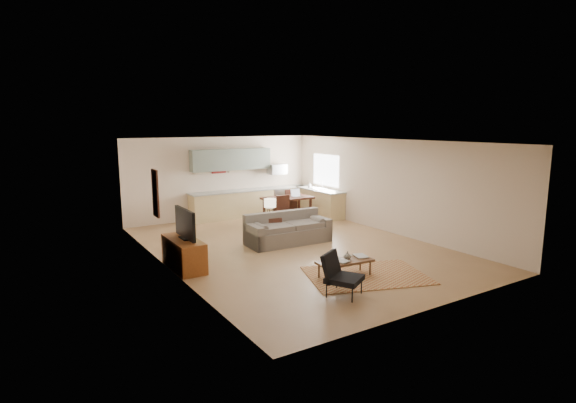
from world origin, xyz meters
TOP-DOWN VIEW (x-y plane):
  - room at (0.00, 0.00)m, footprint 9.00×9.00m
  - kitchen_counter_back at (0.90, 4.18)m, footprint 4.26×0.64m
  - kitchen_counter_right at (2.93, 3.00)m, footprint 0.64×2.26m
  - kitchen_range at (2.00, 4.18)m, footprint 0.62×0.62m
  - kitchen_microwave at (2.00, 4.20)m, footprint 0.62×0.40m
  - upper_cabinets at (0.30, 4.33)m, footprint 2.80×0.34m
  - window_right at (3.23, 3.00)m, footprint 0.02×1.40m
  - wall_art_left at (-3.21, 0.90)m, footprint 0.06×0.42m
  - triptych at (-0.10, 4.47)m, footprint 1.70×0.04m
  - rug at (0.09, -2.63)m, footprint 2.83×2.37m
  - sofa at (0.09, 0.44)m, footprint 2.36×1.10m
  - coffee_table at (-0.34, -2.44)m, footprint 1.23×0.56m
  - book_a at (-0.58, -2.47)m, footprint 0.34×0.40m
  - book_b at (-0.00, -2.37)m, footprint 0.41×0.46m
  - vase at (-0.24, -2.40)m, footprint 0.19×0.19m
  - armchair at (-0.99, -3.22)m, footprint 0.95×0.95m
  - tv_credenza at (-2.95, -0.13)m, footprint 0.55×1.43m
  - tv at (-2.90, -0.13)m, footprint 0.11×1.10m
  - console_table at (-0.21, 0.86)m, footprint 0.65×0.52m
  - table_lamp at (-0.21, 0.86)m, footprint 0.36×0.36m
  - dining_table at (1.53, 2.77)m, footprint 1.58×0.92m
  - dining_chair_near at (1.07, 2.08)m, footprint 0.46×0.48m
  - dining_chair_far at (1.99, 3.45)m, footprint 0.49×0.51m
  - laptop at (1.84, 2.66)m, footprint 0.34×0.25m
  - soap_bottle at (2.83, 3.38)m, footprint 0.10×0.11m

SIDE VIEW (x-z plane):
  - rug at x=0.09m, z-range 0.00..0.02m
  - coffee_table at x=-0.34m, z-range 0.00..0.36m
  - console_table at x=-0.21m, z-range 0.00..0.65m
  - tv_credenza at x=-2.95m, z-range 0.00..0.66m
  - book_b at x=0.00m, z-range 0.36..0.38m
  - book_a at x=-0.58m, z-range 0.36..0.39m
  - armchair at x=-0.99m, z-range 0.00..0.79m
  - dining_table at x=1.53m, z-range 0.00..0.79m
  - sofa at x=0.09m, z-range 0.00..0.81m
  - vase at x=-0.24m, z-range 0.36..0.52m
  - kitchen_range at x=2.00m, z-range 0.00..0.90m
  - kitchen_counter_back at x=0.90m, z-range 0.00..0.92m
  - kitchen_counter_right at x=2.93m, z-range 0.00..0.92m
  - dining_chair_far at x=1.99m, z-range 0.00..0.95m
  - dining_chair_near at x=1.07m, z-range 0.00..0.95m
  - table_lamp at x=-0.21m, z-range 0.65..1.18m
  - laptop at x=1.84m, z-range 0.79..1.04m
  - tv at x=-2.90m, z-range 0.66..1.32m
  - soap_bottle at x=2.83m, z-range 0.92..1.11m
  - room at x=0.00m, z-range -3.15..5.85m
  - kitchen_microwave at x=2.00m, z-range 1.38..1.73m
  - window_right at x=3.23m, z-range 1.02..2.08m
  - wall_art_left at x=-3.21m, z-range 1.00..2.10m
  - triptych at x=-0.10m, z-range 1.50..2.00m
  - upper_cabinets at x=0.30m, z-range 1.60..2.30m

